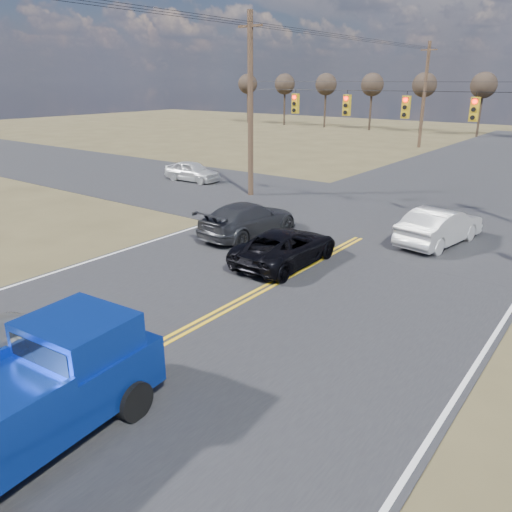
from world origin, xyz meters
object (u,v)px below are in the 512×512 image
Objects in this scene: pickup_truck at (24,401)px; dgrey_car_queue at (248,219)px; cross_car_west at (192,171)px; black_suv at (286,247)px; white_car_queue at (440,226)px.

pickup_truck is 1.16× the size of dgrey_car_queue.
cross_car_west is (-10.66, 7.53, -0.05)m from dgrey_car_queue.
dgrey_car_queue reaches higher than black_suv.
black_suv is 1.19× the size of cross_car_west.
cross_car_west is (-15.73, 20.61, -0.36)m from pickup_truck.
cross_car_west is at bearing 122.48° from pickup_truck.
cross_car_west reaches higher than black_suv.
white_car_queue is (3.76, 5.82, 0.11)m from black_suv.
dgrey_car_queue reaches higher than cross_car_west.
pickup_truck is at bearing 115.02° from dgrey_car_queue.
pickup_truck is 1.24× the size of black_suv.
white_car_queue reaches higher than cross_car_west.
cross_car_west is at bearing -31.40° from dgrey_car_queue.
cross_car_west is at bearing -2.35° from white_car_queue.
black_suv is (-1.76, 11.08, -0.38)m from pickup_truck.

